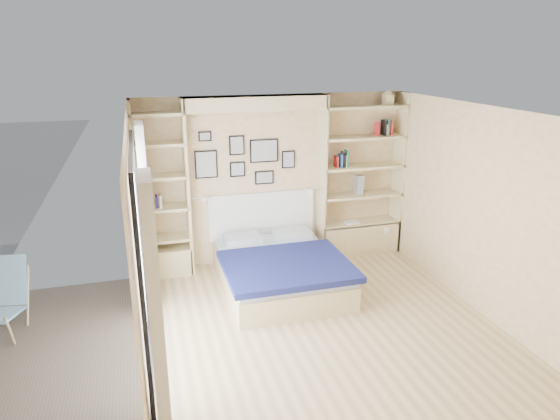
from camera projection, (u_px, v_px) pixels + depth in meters
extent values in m
plane|color=tan|center=(325.00, 331.00, 5.78)|extent=(4.50, 4.50, 0.00)
plane|color=beige|center=(274.00, 180.00, 7.45)|extent=(4.00, 0.00, 4.00)
plane|color=beige|center=(450.00, 342.00, 3.34)|extent=(4.00, 0.00, 4.00)
plane|color=beige|center=(137.00, 249.00, 4.87)|extent=(0.00, 4.50, 4.50)
plane|color=beige|center=(486.00, 214.00, 5.91)|extent=(0.00, 4.50, 4.50)
plane|color=white|center=(332.00, 113.00, 5.01)|extent=(4.50, 4.50, 0.00)
cube|color=beige|center=(187.00, 189.00, 6.95)|extent=(0.04, 0.35, 2.50)
cube|color=beige|center=(322.00, 179.00, 7.47)|extent=(0.04, 0.35, 2.50)
cube|color=beige|center=(256.00, 103.00, 6.86)|extent=(2.00, 0.35, 0.20)
cube|color=beige|center=(398.00, 174.00, 7.81)|extent=(0.04, 0.35, 2.50)
cube|color=beige|center=(137.00, 193.00, 6.77)|extent=(0.04, 0.35, 2.50)
cube|color=beige|center=(358.00, 237.00, 7.95)|extent=(1.30, 0.35, 0.50)
cube|color=beige|center=(167.00, 261.00, 7.18)|extent=(0.70, 0.35, 0.40)
cube|color=black|center=(131.00, 150.00, 4.58)|extent=(0.04, 2.08, 0.06)
cube|color=black|center=(150.00, 356.00, 5.26)|extent=(0.04, 2.08, 0.06)
cube|color=black|center=(144.00, 313.00, 3.99)|extent=(0.04, 0.06, 2.20)
cube|color=black|center=(140.00, 229.00, 5.86)|extent=(0.04, 0.06, 2.20)
cube|color=silver|center=(140.00, 261.00, 4.92)|extent=(0.01, 2.00, 2.20)
cube|color=white|center=(157.00, 324.00, 3.74)|extent=(0.10, 0.45, 2.30)
cube|color=white|center=(146.00, 217.00, 6.12)|extent=(0.10, 0.45, 2.30)
cube|color=beige|center=(359.00, 222.00, 7.87)|extent=(1.30, 0.35, 0.04)
cube|color=beige|center=(361.00, 195.00, 7.74)|extent=(1.30, 0.35, 0.04)
cube|color=beige|center=(362.00, 167.00, 7.60)|extent=(1.30, 0.35, 0.04)
cube|color=beige|center=(364.00, 137.00, 7.46)|extent=(1.30, 0.35, 0.04)
cube|color=beige|center=(365.00, 107.00, 7.32)|extent=(1.30, 0.35, 0.04)
cube|color=beige|center=(165.00, 238.00, 7.08)|extent=(0.70, 0.35, 0.04)
cube|color=beige|center=(163.00, 208.00, 6.94)|extent=(0.70, 0.35, 0.04)
cube|color=beige|center=(160.00, 177.00, 6.80)|extent=(0.70, 0.35, 0.04)
cube|color=beige|center=(158.00, 144.00, 6.66)|extent=(0.70, 0.35, 0.04)
cube|color=beige|center=(156.00, 114.00, 6.53)|extent=(0.70, 0.35, 0.04)
cube|color=beige|center=(280.00, 276.00, 6.79)|extent=(1.52, 1.90, 0.33)
cube|color=#B4B9C4|center=(280.00, 261.00, 6.72)|extent=(1.48, 1.86, 0.10)
cube|color=#131848|center=(287.00, 266.00, 6.41)|extent=(1.62, 1.33, 0.08)
cube|color=#B4B9C4|center=(242.00, 240.00, 7.18)|extent=(0.52, 0.38, 0.12)
cube|color=#B4B9C4|center=(293.00, 234.00, 7.38)|extent=(0.52, 0.38, 0.12)
cube|color=white|center=(262.00, 215.00, 7.54)|extent=(1.62, 0.04, 0.70)
cube|color=black|center=(206.00, 164.00, 7.07)|extent=(0.32, 0.02, 0.40)
cube|color=gray|center=(206.00, 165.00, 7.06)|extent=(0.28, 0.01, 0.36)
cube|color=black|center=(237.00, 145.00, 7.11)|extent=(0.22, 0.02, 0.28)
cube|color=gray|center=(237.00, 145.00, 7.10)|extent=(0.18, 0.01, 0.24)
cube|color=black|center=(237.00, 169.00, 7.22)|extent=(0.22, 0.02, 0.22)
cube|color=gray|center=(238.00, 169.00, 7.21)|extent=(0.18, 0.01, 0.18)
cube|color=black|center=(264.00, 151.00, 7.25)|extent=(0.42, 0.02, 0.34)
cube|color=gray|center=(264.00, 151.00, 7.24)|extent=(0.38, 0.01, 0.30)
cube|color=black|center=(264.00, 177.00, 7.37)|extent=(0.28, 0.02, 0.20)
cube|color=gray|center=(265.00, 178.00, 7.36)|extent=(0.24, 0.01, 0.16)
cube|color=black|center=(288.00, 159.00, 7.39)|extent=(0.20, 0.02, 0.26)
cube|color=gray|center=(289.00, 159.00, 7.38)|extent=(0.16, 0.01, 0.22)
cube|color=black|center=(205.00, 136.00, 6.95)|extent=(0.18, 0.02, 0.14)
cube|color=gray|center=(205.00, 136.00, 6.94)|extent=(0.14, 0.01, 0.10)
cylinder|color=silver|center=(198.00, 199.00, 6.96)|extent=(0.20, 0.02, 0.02)
cone|color=white|center=(206.00, 199.00, 6.99)|extent=(0.13, 0.12, 0.15)
cylinder|color=silver|center=(314.00, 189.00, 7.41)|extent=(0.20, 0.02, 0.02)
cone|color=white|center=(308.00, 191.00, 7.39)|extent=(0.13, 0.12, 0.15)
cube|color=#A51E1E|center=(336.00, 162.00, 7.45)|extent=(0.02, 0.15, 0.17)
cube|color=navy|center=(340.00, 161.00, 7.46)|extent=(0.03, 0.15, 0.20)
cube|color=black|center=(343.00, 159.00, 7.47)|extent=(0.03, 0.15, 0.23)
cube|color=#BFB28C|center=(344.00, 161.00, 7.48)|extent=(0.04, 0.15, 0.18)
cube|color=#275342|center=(346.00, 158.00, 7.48)|extent=(0.03, 0.15, 0.26)
cube|color=#A51E1E|center=(377.00, 129.00, 7.47)|extent=(0.02, 0.15, 0.20)
cube|color=black|center=(384.00, 128.00, 7.49)|extent=(0.03, 0.15, 0.23)
cube|color=#BFB28C|center=(385.00, 129.00, 7.51)|extent=(0.04, 0.15, 0.17)
cube|color=#255A4D|center=(387.00, 127.00, 7.51)|extent=(0.03, 0.15, 0.23)
cube|color=#A51E1E|center=(390.00, 127.00, 7.52)|extent=(0.03, 0.15, 0.22)
cube|color=navy|center=(157.00, 202.00, 6.88)|extent=(0.02, 0.15, 0.17)
cube|color=#CAB398|center=(161.00, 201.00, 6.89)|extent=(0.03, 0.15, 0.18)
cube|color=beige|center=(388.00, 100.00, 7.38)|extent=(0.13, 0.13, 0.15)
cone|color=beige|center=(389.00, 92.00, 7.34)|extent=(0.20, 0.20, 0.08)
cube|color=slate|center=(359.00, 185.00, 7.67)|extent=(0.12, 0.12, 0.30)
cube|color=white|center=(352.00, 222.00, 7.77)|extent=(0.22, 0.16, 0.03)
cylinder|color=tan|center=(10.00, 331.00, 5.37)|extent=(0.05, 0.14, 0.42)
cylinder|color=tan|center=(28.00, 297.00, 5.90)|extent=(0.08, 0.34, 0.69)
cube|color=teal|center=(5.00, 280.00, 5.83)|extent=(0.51, 0.30, 0.56)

